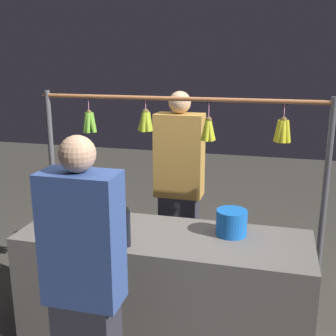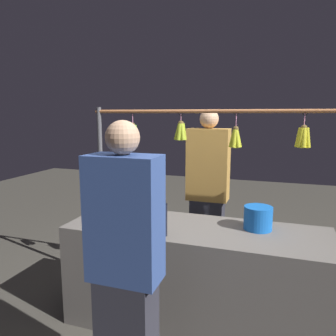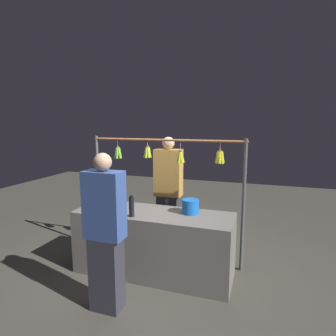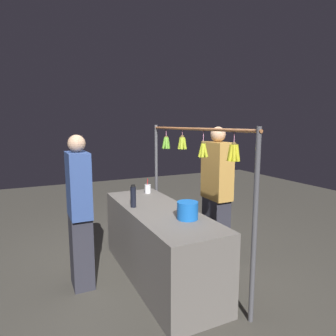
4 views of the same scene
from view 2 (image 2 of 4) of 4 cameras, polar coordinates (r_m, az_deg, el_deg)
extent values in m
plane|color=#423E37|center=(2.92, 4.69, -25.52)|extent=(12.00, 12.00, 0.00)
cube|color=#66605B|center=(2.71, 4.82, -18.47)|extent=(2.00, 0.68, 0.81)
cylinder|color=#4C4C51|center=(3.30, -11.54, -4.86)|extent=(0.04, 0.04, 1.74)
cylinder|color=#9E6038|center=(2.81, 7.31, 9.84)|extent=(2.19, 0.03, 0.03)
torus|color=black|center=(2.77, 22.89, 8.82)|extent=(0.04, 0.01, 0.04)
cylinder|color=pink|center=(2.77, 22.82, 7.64)|extent=(0.01, 0.01, 0.11)
sphere|color=brown|center=(2.77, 22.74, 6.51)|extent=(0.05, 0.05, 0.05)
cylinder|color=gold|center=(2.77, 21.97, 4.96)|extent=(0.06, 0.04, 0.16)
cylinder|color=gold|center=(2.74, 22.27, 4.90)|extent=(0.05, 0.06, 0.16)
cylinder|color=gold|center=(2.74, 22.74, 4.87)|extent=(0.04, 0.07, 0.16)
cylinder|color=gold|center=(2.76, 23.24, 4.86)|extent=(0.06, 0.05, 0.16)
cylinder|color=gold|center=(2.79, 23.21, 4.91)|extent=(0.06, 0.05, 0.16)
cylinder|color=gold|center=(2.80, 22.75, 4.95)|extent=(0.04, 0.06, 0.16)
cylinder|color=gold|center=(2.80, 22.20, 4.98)|extent=(0.05, 0.05, 0.16)
torus|color=black|center=(2.78, 11.90, 9.35)|extent=(0.04, 0.01, 0.04)
cylinder|color=pink|center=(2.78, 11.85, 8.03)|extent=(0.01, 0.01, 0.12)
sphere|color=brown|center=(2.78, 11.81, 6.74)|extent=(0.05, 0.05, 0.05)
cylinder|color=gold|center=(2.79, 11.30, 5.15)|extent=(0.07, 0.04, 0.16)
cylinder|color=gold|center=(2.77, 11.59, 5.11)|extent=(0.04, 0.07, 0.16)
cylinder|color=gold|center=(2.77, 12.05, 5.10)|extent=(0.06, 0.06, 0.16)
cylinder|color=gold|center=(2.80, 12.16, 5.13)|extent=(0.07, 0.06, 0.16)
cylinder|color=gold|center=(2.81, 11.68, 5.17)|extent=(0.04, 0.05, 0.16)
torus|color=black|center=(2.88, 2.29, 9.54)|extent=(0.04, 0.01, 0.04)
cylinder|color=pink|center=(2.88, 2.28, 8.64)|extent=(0.01, 0.01, 0.09)
sphere|color=brown|center=(2.88, 2.28, 7.77)|extent=(0.05, 0.05, 0.05)
cylinder|color=#9DB227|center=(2.89, 1.79, 6.35)|extent=(0.08, 0.04, 0.15)
cylinder|color=#9DB227|center=(2.86, 1.99, 6.31)|extent=(0.05, 0.06, 0.15)
cylinder|color=#9DB227|center=(2.86, 2.53, 6.31)|extent=(0.06, 0.06, 0.15)
cylinder|color=#9DB227|center=(2.89, 2.72, 6.34)|extent=(0.06, 0.06, 0.15)
cylinder|color=#9DB227|center=(2.90, 2.32, 6.36)|extent=(0.05, 0.06, 0.15)
torus|color=black|center=(3.04, -6.23, 9.49)|extent=(0.04, 0.01, 0.04)
cylinder|color=pink|center=(3.04, -6.21, 8.48)|extent=(0.01, 0.01, 0.10)
sphere|color=brown|center=(3.04, -6.20, 7.50)|extent=(0.04, 0.04, 0.04)
cylinder|color=#609E2D|center=(3.06, -6.65, 6.03)|extent=(0.05, 0.03, 0.16)
cylinder|color=#609E2D|center=(3.03, -6.63, 6.00)|extent=(0.05, 0.06, 0.16)
cylinder|color=#609E2D|center=(3.02, -6.34, 5.99)|extent=(0.04, 0.07, 0.16)
cylinder|color=#609E2D|center=(3.02, -5.78, 6.01)|extent=(0.07, 0.05, 0.16)
cylinder|color=#609E2D|center=(3.04, -5.63, 6.04)|extent=(0.05, 0.04, 0.16)
cylinder|color=#609E2D|center=(3.07, -5.87, 6.06)|extent=(0.04, 0.05, 0.16)
cylinder|color=#609E2D|center=(3.07, -6.32, 6.05)|extent=(0.06, 0.06, 0.16)
cylinder|color=black|center=(2.35, -0.90, -9.05)|extent=(0.06, 0.06, 0.24)
cylinder|color=black|center=(2.31, -0.91, -5.98)|extent=(0.04, 0.04, 0.02)
cylinder|color=blue|center=(2.57, 15.51, -8.44)|extent=(0.21, 0.21, 0.18)
cylinder|color=silver|center=(2.93, -8.79, -6.53)|extent=(0.08, 0.08, 0.12)
cylinder|color=red|center=(2.93, -9.02, -5.75)|extent=(0.01, 0.02, 0.20)
cube|color=#2D2D38|center=(3.47, 6.80, -12.01)|extent=(0.33, 0.22, 0.82)
cube|color=#BF8C3F|center=(3.27, 7.06, 0.60)|extent=(0.41, 0.22, 0.72)
sphere|color=tan|center=(3.23, 7.23, 8.54)|extent=(0.19, 0.19, 0.19)
cube|color=#334C8C|center=(1.77, -7.64, -8.81)|extent=(0.39, 0.21, 0.68)
sphere|color=tan|center=(1.68, -7.96, 5.30)|extent=(0.18, 0.18, 0.18)
camera|label=1|loc=(0.45, 170.66, 37.66)|focal=45.29mm
camera|label=3|loc=(1.18, 159.50, 4.11)|focal=30.55mm
camera|label=4|loc=(2.60, 85.42, 2.66)|focal=31.71mm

